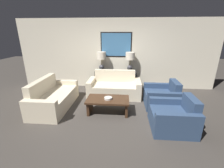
% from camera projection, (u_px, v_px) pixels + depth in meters
% --- Properties ---
extents(ground_plane, '(20.00, 20.00, 0.00)m').
position_uv_depth(ground_plane, '(111.00, 117.00, 4.01)').
color(ground_plane, '#3D3833').
extents(back_wall, '(7.68, 0.12, 2.65)m').
position_uv_depth(back_wall, '(116.00, 54.00, 5.85)').
color(back_wall, beige).
rests_on(back_wall, ground_plane).
extents(console_table, '(1.60, 0.38, 0.74)m').
position_uv_depth(console_table, '(115.00, 80.00, 5.91)').
color(console_table, black).
rests_on(console_table, ground_plane).
extents(table_lamp_left, '(0.35, 0.35, 0.71)m').
position_uv_depth(table_lamp_left, '(101.00, 58.00, 5.67)').
color(table_lamp_left, '#333338').
rests_on(table_lamp_left, console_table).
extents(table_lamp_right, '(0.35, 0.35, 0.71)m').
position_uv_depth(table_lamp_right, '(130.00, 59.00, 5.59)').
color(table_lamp_right, '#333338').
rests_on(table_lamp_right, console_table).
extents(couch_by_back_wall, '(1.81, 0.87, 0.87)m').
position_uv_depth(couch_by_back_wall, '(114.00, 88.00, 5.28)').
color(couch_by_back_wall, beige).
rests_on(couch_by_back_wall, ground_plane).
extents(couch_by_side, '(0.87, 1.81, 0.87)m').
position_uv_depth(couch_by_side, '(54.00, 98.00, 4.45)').
color(couch_by_side, beige).
rests_on(couch_by_side, ground_plane).
extents(coffee_table, '(1.15, 0.63, 0.43)m').
position_uv_depth(coffee_table, '(108.00, 102.00, 4.12)').
color(coffee_table, '#3D2616').
rests_on(coffee_table, ground_plane).
extents(decorative_bowl, '(0.21, 0.21, 0.06)m').
position_uv_depth(decorative_bowl, '(108.00, 98.00, 4.05)').
color(decorative_bowl, beige).
rests_on(decorative_bowl, coffee_table).
extents(armchair_near_back_wall, '(0.94, 0.94, 0.79)m').
position_uv_depth(armchair_near_back_wall, '(162.00, 97.00, 4.55)').
color(armchair_near_back_wall, navy).
rests_on(armchair_near_back_wall, ground_plane).
extents(armchair_near_camera, '(0.94, 0.94, 0.79)m').
position_uv_depth(armchair_near_camera, '(173.00, 117.00, 3.47)').
color(armchair_near_camera, navy).
rests_on(armchair_near_camera, ground_plane).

